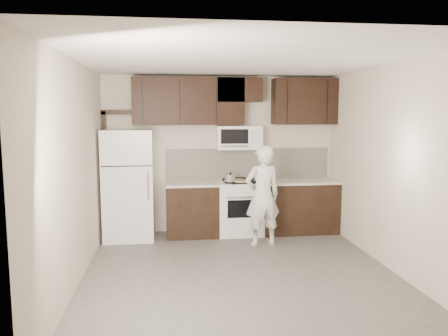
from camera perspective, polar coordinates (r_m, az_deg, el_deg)
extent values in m
plane|color=#504E4B|center=(5.77, 2.21, -13.81)|extent=(4.50, 4.50, 0.00)
plane|color=beige|center=(7.64, -0.53, 1.81)|extent=(4.00, 0.00, 4.00)
plane|color=white|center=(5.42, 2.36, 13.90)|extent=(4.50, 4.50, 0.00)
cube|color=black|center=(7.44, -4.20, -5.50)|extent=(0.87, 0.62, 0.87)
cube|color=black|center=(7.76, 9.67, -5.05)|extent=(1.32, 0.62, 0.87)
cube|color=silver|center=(7.35, -4.23, -2.04)|extent=(0.87, 0.64, 0.04)
cube|color=silver|center=(7.68, 9.74, -1.73)|extent=(1.32, 0.64, 0.04)
cube|color=white|center=(7.52, 2.04, -5.26)|extent=(0.76, 0.62, 0.89)
cube|color=white|center=(7.44, 2.06, -1.84)|extent=(0.76, 0.62, 0.02)
cube|color=black|center=(7.22, 2.44, -5.35)|extent=(0.50, 0.01, 0.30)
cylinder|color=silver|center=(7.14, 2.49, -3.85)|extent=(0.55, 0.02, 0.02)
cylinder|color=black|center=(7.26, 0.85, -1.86)|extent=(0.20, 0.20, 0.03)
cylinder|color=black|center=(7.32, 3.64, -1.80)|extent=(0.20, 0.20, 0.03)
cylinder|color=black|center=(7.55, 0.52, -1.50)|extent=(0.20, 0.20, 0.03)
cylinder|color=black|center=(7.61, 3.21, -1.45)|extent=(0.20, 0.20, 0.03)
cube|color=silver|center=(7.73, 3.17, 0.59)|extent=(2.90, 0.02, 0.54)
cube|color=black|center=(7.39, -4.66, 8.67)|extent=(1.85, 0.35, 0.78)
cube|color=black|center=(7.75, 10.45, 8.50)|extent=(1.10, 0.35, 0.78)
cube|color=black|center=(7.49, 1.94, 10.12)|extent=(0.76, 0.35, 0.40)
cube|color=white|center=(7.48, 1.93, 3.99)|extent=(0.76, 0.38, 0.40)
cube|color=black|center=(7.27, 1.40, 4.14)|extent=(0.46, 0.01, 0.24)
cube|color=silver|center=(7.33, 4.19, 4.15)|extent=(0.18, 0.01, 0.24)
cylinder|color=silver|center=(7.25, 1.43, 2.87)|extent=(0.46, 0.02, 0.02)
cube|color=white|center=(7.32, -12.33, -2.15)|extent=(0.80, 0.72, 1.80)
cube|color=black|center=(6.91, -12.66, 0.23)|extent=(0.77, 0.01, 0.02)
cylinder|color=silver|center=(6.91, -9.89, -2.22)|extent=(0.03, 0.03, 0.45)
cube|color=black|center=(7.66, -15.21, -0.69)|extent=(0.08, 0.08, 2.10)
cube|color=black|center=(7.57, -13.88, 7.08)|extent=(0.50, 0.08, 0.08)
cylinder|color=silver|center=(7.25, 0.85, -1.40)|extent=(0.19, 0.19, 0.15)
sphere|color=black|center=(7.24, 0.85, -0.71)|extent=(0.04, 0.04, 0.04)
cylinder|color=black|center=(7.23, 2.00, -1.26)|extent=(0.18, 0.08, 0.02)
cube|color=black|center=(7.29, 2.23, -1.86)|extent=(0.43, 0.34, 0.02)
cylinder|color=beige|center=(7.28, 2.23, -1.71)|extent=(0.30, 0.30, 0.02)
imported|color=white|center=(6.82, 5.07, -3.63)|extent=(0.64, 0.48, 1.58)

